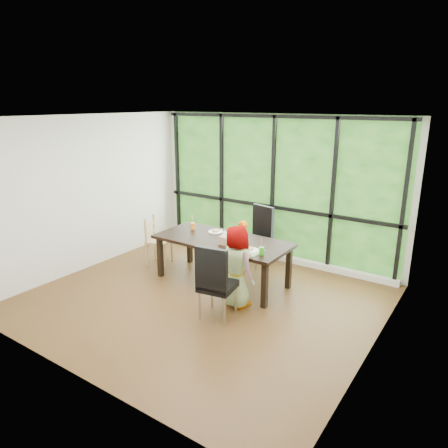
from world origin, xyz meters
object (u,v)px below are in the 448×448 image
at_px(child_toddler, 242,246).
at_px(orange_cup, 193,226).
at_px(tissue_box, 225,240).
at_px(child_older, 238,267).
at_px(dining_table, 222,261).
at_px(plate_near, 249,250).
at_px(plate_far, 216,232).
at_px(chair_window_leather, 256,236).
at_px(chair_end_beech, 159,241).
at_px(green_cup, 262,251).
at_px(chair_interior_leather, 218,281).

height_order(child_toddler, orange_cup, child_toddler).
bearing_deg(tissue_box, child_older, -38.35).
bearing_deg(dining_table, plate_near, -19.32).
bearing_deg(child_older, dining_table, -24.97).
bearing_deg(plate_far, chair_window_leather, 64.35).
distance_m(child_older, orange_cup, 1.58).
relative_size(dining_table, plate_far, 8.77).
bearing_deg(child_toddler, dining_table, -67.15).
bearing_deg(chair_window_leather, orange_cup, -121.25).
relative_size(chair_end_beech, tissue_box, 5.91).
bearing_deg(green_cup, dining_table, 163.28).
relative_size(dining_table, tissue_box, 14.62).
height_order(dining_table, chair_interior_leather, chair_interior_leather).
relative_size(plate_far, green_cup, 2.19).
xyz_separation_m(dining_table, tissue_box, (0.17, -0.18, 0.44)).
bearing_deg(child_older, child_toddler, -44.99).
relative_size(chair_interior_leather, plate_near, 4.03).
bearing_deg(child_older, green_cup, -110.02).
bearing_deg(green_cup, plate_near, 171.08).
xyz_separation_m(chair_window_leather, child_older, (0.60, -1.56, 0.07)).
bearing_deg(orange_cup, dining_table, -12.18).
bearing_deg(tissue_box, child_toddler, 102.30).
bearing_deg(orange_cup, plate_far, 11.64).
relative_size(chair_end_beech, green_cup, 7.78).
height_order(chair_window_leather, chair_interior_leather, same).
relative_size(chair_interior_leather, child_toddler, 1.18).
bearing_deg(dining_table, child_toddler, 90.00).
bearing_deg(chair_interior_leather, orange_cup, -49.89).
xyz_separation_m(plate_near, green_cup, (0.23, -0.04, 0.05)).
height_order(plate_near, green_cup, green_cup).
bearing_deg(chair_window_leather, tissue_box, -72.46).
distance_m(chair_interior_leather, plate_far, 1.55).
relative_size(child_toddler, orange_cup, 7.69).
bearing_deg(child_older, plate_near, -72.40).
xyz_separation_m(dining_table, plate_far, (-0.31, 0.25, 0.38)).
xyz_separation_m(chair_window_leather, chair_end_beech, (-1.47, -0.99, -0.09)).
bearing_deg(child_toddler, plate_near, -29.20).
xyz_separation_m(chair_interior_leather, child_toddler, (-0.60, 1.59, -0.08)).
relative_size(chair_interior_leather, green_cup, 9.33).
bearing_deg(tissue_box, plate_near, -6.14).
distance_m(child_toddler, green_cup, 1.28).
distance_m(dining_table, child_toddler, 0.61).
bearing_deg(chair_end_beech, child_older, -124.67).
distance_m(plate_near, orange_cup, 1.44).
relative_size(chair_window_leather, child_older, 0.88).
xyz_separation_m(child_toddler, orange_cup, (-0.74, -0.44, 0.35)).
relative_size(orange_cup, tissue_box, 0.78).
bearing_deg(dining_table, chair_window_leather, 86.86).
bearing_deg(orange_cup, tissue_box, -20.24).
xyz_separation_m(chair_end_beech, orange_cup, (0.68, 0.14, 0.36)).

